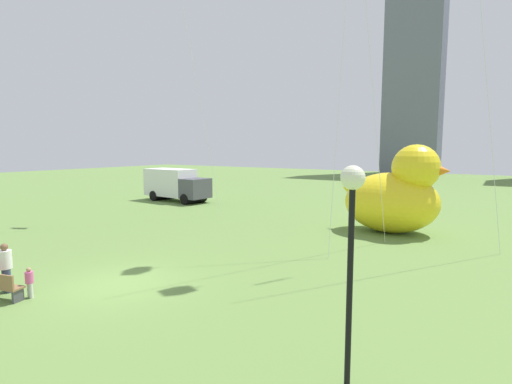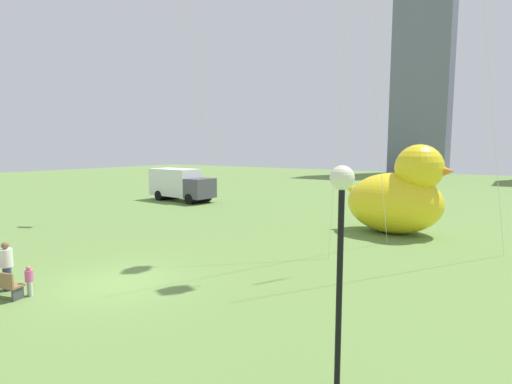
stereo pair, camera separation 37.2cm
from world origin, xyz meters
The scene contains 6 objects.
ground_plane centered at (0.00, 0.00, 0.00)m, with size 140.00×140.00×0.00m, color olive.
person_adult centered at (-2.48, -2.52, 0.90)m, with size 0.40×0.40×1.64m.
person_child centered at (-1.33, -2.36, 0.55)m, with size 0.24×0.24×0.99m.
giant_inflatable_duck centered at (5.97, 13.81, 2.10)m, with size 5.95×3.82×4.93m.
lamppost centered at (8.74, -1.33, 3.40)m, with size 0.47×0.47×4.43m.
box_truck centered at (-13.59, 16.51, 1.45)m, with size 6.53×2.70×2.85m.
Camera 1 is at (11.18, -8.42, 4.75)m, focal length 27.27 mm.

